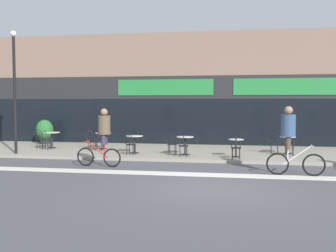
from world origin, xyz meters
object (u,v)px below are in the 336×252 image
lamp_post (14,83)px  cyclist_0 (103,133)px  cafe_chair_5_side (273,142)px  planter_pot (45,131)px  cafe_chair_0_side (40,137)px  bistro_table_0 (52,137)px  cafe_chair_1_side (91,138)px  cafe_chair_2_near (130,143)px  cafe_chair_3_side (170,142)px  bistro_table_2 (134,141)px  cafe_chair_4_near (236,146)px  cafe_chair_5_near (290,143)px  cafe_chair_1_near (99,139)px  bistro_table_3 (185,142)px  bistro_table_1 (103,137)px  cafe_chair_0_near (46,139)px  cyclist_2 (290,135)px  bistro_table_5 (288,141)px  bistro_table_4 (236,144)px  cafe_chair_3_near (183,144)px

lamp_post → cyclist_0: bearing=-23.5°
cafe_chair_5_side → planter_pot: bearing=176.4°
cafe_chair_0_side → bistro_table_0: bearing=-2.0°
cafe_chair_1_side → planter_pot: 3.76m
cafe_chair_2_near → cafe_chair_3_side: same height
bistro_table_2 → cafe_chair_4_near: bearing=-14.3°
planter_pot → cafe_chair_5_near: bearing=-12.7°
bistro_table_0 → cafe_chair_1_near: 2.66m
bistro_table_3 → cafe_chair_4_near: (2.11, -0.96, -0.03)m
bistro_table_0 → bistro_table_1: (2.59, 0.03, -0.00)m
bistro_table_1 → cafe_chair_1_near: cafe_chair_1_near is taller
bistro_table_2 → cafe_chair_5_side: bearing=8.9°
cafe_chair_0_near → cyclist_2: cyclist_2 is taller
cafe_chair_5_near → cyclist_2: 3.99m
bistro_table_5 → cafe_chair_4_near: size_ratio=0.83×
cafe_chair_2_near → cafe_chair_3_side: size_ratio=1.00×
bistro_table_2 → bistro_table_5: bearing=8.0°
cafe_chair_4_near → cafe_chair_2_near: bearing=87.5°
bistro_table_3 → cafe_chair_2_near: (-2.25, -0.47, -0.03)m
cafe_chair_3_side → bistro_table_2: bearing=176.1°
bistro_table_3 → bistro_table_4: size_ratio=1.06×
cafe_chair_2_near → cyclist_0: size_ratio=0.43×
cafe_chair_5_near → cafe_chair_5_side: (-0.63, 0.63, 0.00)m
cafe_chair_5_side → cafe_chair_3_near: bearing=-148.2°
bistro_table_2 → cafe_chair_5_side: (5.91, 0.92, -0.03)m
cafe_chair_0_side → bistro_table_4: bearing=-12.4°
cafe_chair_2_near → cafe_chair_5_side: size_ratio=1.00×
cafe_chair_0_near → cafe_chair_5_side: 10.35m
bistro_table_5 → cyclist_2: bearing=-96.5°
cafe_chair_1_side → planter_pot: (-3.28, 1.83, 0.16)m
cafe_chair_5_side → cyclist_0: bearing=-141.4°
bistro_table_1 → cafe_chair_1_near: size_ratio=0.86×
bistro_table_3 → cafe_chair_3_side: size_ratio=0.85×
cafe_chair_5_near → cyclist_0: bearing=114.2°
cafe_chair_0_side → cafe_chair_4_near: bearing=-16.1°
bistro_table_4 → bistro_table_0: bearing=169.1°
bistro_table_0 → bistro_table_5: bearing=-1.5°
cafe_chair_3_side → cyclist_0: 3.52m
cafe_chair_1_near → bistro_table_1: bearing=-4.1°
bistro_table_2 → bistro_table_3: bearing=-3.9°
cafe_chair_2_near → cafe_chair_3_side: bearing=-67.8°
bistro_table_0 → cafe_chair_2_near: bearing=-22.5°
lamp_post → cafe_chair_5_near: bearing=6.2°
planter_pot → cafe_chair_0_side: bearing=-69.6°
lamp_post → cyclist_2: size_ratio=2.38×
bistro_table_0 → cafe_chair_5_near: size_ratio=0.87×
cafe_chair_0_side → lamp_post: 3.31m
cafe_chair_1_side → cafe_chair_2_near: same height
lamp_post → cyclist_0: (4.63, -2.01, -1.92)m
cafe_chair_0_side → cafe_chair_1_near: bearing=-12.6°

